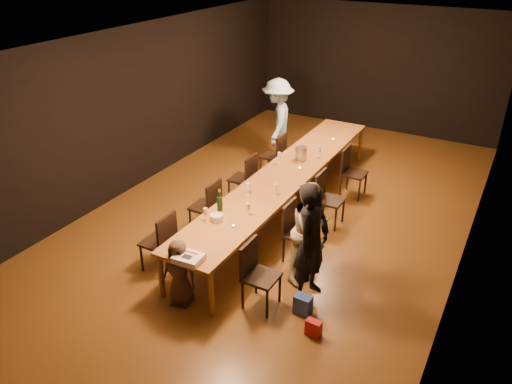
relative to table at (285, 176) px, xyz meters
The scene contains 30 objects.
ground 0.70m from the table, ahead, with size 10.00×10.00×0.00m, color #442A11.
room_shell 1.38m from the table, ahead, with size 6.04×10.04×3.02m.
table is the anchor object (origin of this frame).
chair_right_0 2.56m from the table, 70.50° to the right, with size 0.42×0.42×0.93m, color black, non-canonical shape.
chair_right_1 1.49m from the table, 54.69° to the right, with size 0.42×0.42×0.93m, color black, non-canonical shape.
chair_right_2 0.88m from the table, ahead, with size 0.42×0.42×0.93m, color black, non-canonical shape.
chair_right_3 1.49m from the table, 54.69° to the left, with size 0.42×0.42×0.93m, color black, non-canonical shape.
chair_left_0 2.56m from the table, 109.50° to the right, with size 0.42×0.42×0.93m, color black, non-canonical shape.
chair_left_1 1.49m from the table, 125.31° to the right, with size 0.42×0.42×0.93m, color black, non-canonical shape.
chair_left_2 0.88m from the table, behind, with size 0.42×0.42×0.93m, color black, non-canonical shape.
chair_left_3 1.49m from the table, 125.31° to the left, with size 0.42×0.42×0.93m, color black, non-canonical shape.
woman_birthday 2.30m from the table, 55.20° to the right, with size 0.61×0.40×1.68m, color black.
woman_tan 1.90m from the table, 52.80° to the right, with size 0.72×0.56×1.49m, color #C2B792.
man_blue 2.29m from the table, 120.20° to the left, with size 1.16×0.67×1.79m, color #89ADD4.
child 2.88m from the table, 92.20° to the right, with size 0.47×0.30×0.96m, color #463227.
gift_bag_red 3.15m from the table, 57.06° to the right, with size 0.19×0.10×0.23m, color red.
gift_bag_blue 2.75m from the table, 58.55° to the right, with size 0.22×0.15×0.28m, color #2846AE.
birthday_cake 2.90m from the table, 88.36° to the right, with size 0.37×0.31×0.08m.
plate_stack 1.92m from the table, 94.39° to the right, with size 0.19×0.19×0.10m, color silver.
champagne_bottle 1.66m from the table, 99.52° to the right, with size 0.08×0.08×0.35m, color black, non-canonical shape.
ice_bucket 0.71m from the table, 91.30° to the left, with size 0.22×0.22×0.24m, color #A8A8AC.
wineglass_0 2.01m from the table, 98.16° to the right, with size 0.06×0.06×0.21m, color beige, non-canonical shape.
wineglass_1 1.58m from the table, 83.72° to the right, with size 0.06×0.06×0.21m, color beige, non-canonical shape.
wineglass_2 1.01m from the table, 99.09° to the right, with size 0.06×0.06×0.21m, color silver, non-canonical shape.
wineglass_3 0.87m from the table, 74.00° to the right, with size 0.06×0.06×0.21m, color beige, non-canonical shape.
wineglass_4 0.48m from the table, 129.59° to the left, with size 0.06×0.06×0.21m, color silver, non-canonical shape.
wineglass_5 1.00m from the table, 76.93° to the left, with size 0.06×0.06×0.21m, color silver, non-canonical shape.
tealight_near 1.95m from the table, 85.58° to the right, with size 0.05×0.05×0.03m, color #B2B7B2.
tealight_mid 0.33m from the table, 61.96° to the left, with size 0.05×0.05×0.03m, color #B2B7B2.
tealight_far 1.86m from the table, 85.38° to the left, with size 0.05×0.05×0.03m, color #B2B7B2.
Camera 1 is at (3.33, -6.99, 4.38)m, focal length 35.00 mm.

